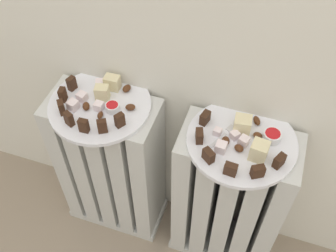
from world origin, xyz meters
The scene contains 40 objects.
radiator_left centered at (-0.20, 0.28, 0.28)m, with size 0.33×0.17×0.58m.
radiator_right centered at (0.20, 0.28, 0.28)m, with size 0.33×0.17×0.58m.
plate_left centered at (-0.20, 0.28, 0.58)m, with size 0.28×0.28×0.01m, color white.
plate_right centered at (0.20, 0.28, 0.58)m, with size 0.28×0.28×0.01m, color white.
dark_cake_slice_left_0 centered at (-0.29, 0.31, 0.61)m, with size 0.02×0.02×0.04m, color #382114.
dark_cake_slice_left_1 centered at (-0.29, 0.26, 0.61)m, with size 0.02×0.02×0.04m, color #382114.
dark_cake_slice_left_2 centered at (-0.27, 0.22, 0.61)m, with size 0.02×0.02×0.04m, color #382114.
dark_cake_slice_left_3 centered at (-0.24, 0.19, 0.61)m, with size 0.02×0.02×0.04m, color #382114.
dark_cake_slice_left_4 centered at (-0.19, 0.18, 0.61)m, with size 0.02×0.02×0.04m, color #382114.
dark_cake_slice_left_5 centered at (-0.15, 0.19, 0.61)m, with size 0.02×0.02×0.04m, color #382114.
dark_cake_slice_left_6 centered at (-0.11, 0.23, 0.61)m, with size 0.02×0.02×0.04m, color #382114.
marble_cake_slice_left_0 centered at (-0.19, 0.30, 0.61)m, with size 0.04×0.03×0.04m, color beige.
marble_cake_slice_left_1 centered at (-0.19, 0.35, 0.61)m, with size 0.04×0.03×0.04m, color beige.
turkish_delight_left_0 centered at (-0.25, 0.28, 0.60)m, with size 0.02×0.02×0.02m, color white.
turkish_delight_left_1 centered at (-0.19, 0.26, 0.60)m, with size 0.02×0.02×0.02m, color white.
turkish_delight_left_2 centered at (-0.22, 0.34, 0.60)m, with size 0.02×0.02×0.02m, color white.
turkish_delight_left_3 centered at (-0.25, 0.24, 0.60)m, with size 0.03×0.03×0.03m, color white.
medjool_date_left_0 centered at (-0.14, 0.35, 0.60)m, with size 0.03×0.02×0.02m, color #4C2814.
medjool_date_left_1 centered at (-0.17, 0.24, 0.60)m, with size 0.02×0.01×0.01m, color #4C2814.
medjool_date_left_2 centered at (-0.22, 0.25, 0.60)m, with size 0.03×0.02×0.02m, color #4C2814.
medjool_date_left_3 centered at (-0.11, 0.29, 0.60)m, with size 0.03×0.02×0.02m, color #4C2814.
jam_bowl_left centered at (-0.15, 0.27, 0.60)m, with size 0.04×0.04×0.02m.
dark_cake_slice_right_0 centered at (0.09, 0.31, 0.61)m, with size 0.03×0.02×0.03m, color #382114.
dark_cake_slice_right_1 centered at (0.09, 0.24, 0.61)m, with size 0.03×0.02×0.03m, color #382114.
dark_cake_slice_right_2 centered at (0.13, 0.19, 0.61)m, with size 0.03×0.02×0.03m, color #382114.
dark_cake_slice_right_3 centered at (0.19, 0.17, 0.61)m, with size 0.03×0.02×0.03m, color #382114.
dark_cake_slice_right_4 centered at (0.25, 0.19, 0.61)m, with size 0.03×0.02×0.03m, color #382114.
dark_cake_slice_right_5 centered at (0.29, 0.23, 0.61)m, with size 0.03×0.02×0.03m, color #382114.
marble_cake_slice_right_0 centered at (0.19, 0.31, 0.61)m, with size 0.04×0.04×0.04m, color beige.
marble_cake_slice_right_1 centered at (0.24, 0.24, 0.61)m, with size 0.04×0.04×0.05m, color beige.
turkish_delight_right_0 centered at (0.15, 0.23, 0.60)m, with size 0.03×0.03×0.03m, color white.
turkish_delight_right_1 centered at (0.18, 0.28, 0.60)m, with size 0.02×0.02×0.02m, color white.
turkish_delight_right_2 centered at (0.20, 0.27, 0.60)m, with size 0.02×0.02×0.02m, color white.
turkish_delight_right_3 centered at (0.13, 0.28, 0.60)m, with size 0.02×0.02×0.02m, color white.
medjool_date_right_0 centered at (0.19, 0.25, 0.60)m, with size 0.02×0.02×0.01m, color #4C2814.
medjool_date_right_1 centered at (0.16, 0.26, 0.60)m, with size 0.03×0.02×0.01m, color #4C2814.
medjool_date_right_2 centered at (0.22, 0.35, 0.60)m, with size 0.03×0.02×0.01m, color #4C2814.
medjool_date_right_3 centered at (0.23, 0.30, 0.60)m, with size 0.02×0.02×0.01m, color #4C2814.
jam_bowl_right centered at (0.26, 0.31, 0.60)m, with size 0.05×0.05×0.02m.
fork centered at (0.15, 0.28, 0.59)m, with size 0.05×0.09×0.00m.
Camera 1 is at (0.22, -0.37, 1.37)m, focal length 42.68 mm.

